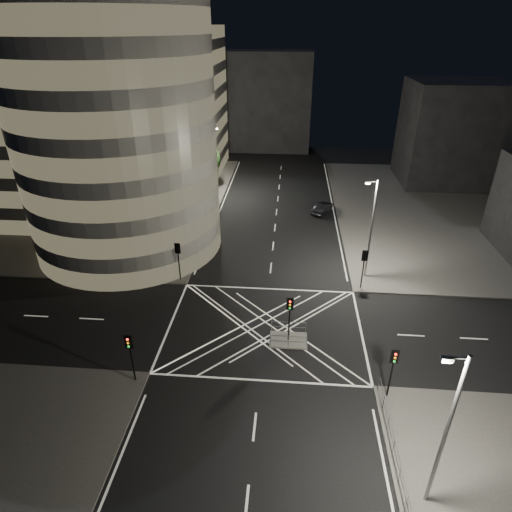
# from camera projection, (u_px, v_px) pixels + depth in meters

# --- Properties ---
(ground) EXTENTS (120.00, 120.00, 0.00)m
(ground) POSITION_uv_depth(u_px,v_px,m) (265.00, 328.00, 35.82)
(ground) COLOR black
(ground) RESTS_ON ground
(sidewalk_far_left) EXTENTS (42.00, 42.00, 0.15)m
(sidewalk_far_left) POSITION_uv_depth(u_px,v_px,m) (76.00, 200.00, 61.47)
(sidewalk_far_left) COLOR #4D4A48
(sidewalk_far_left) RESTS_ON ground
(sidewalk_far_right) EXTENTS (42.00, 42.00, 0.15)m
(sidewalk_far_right) POSITION_uv_depth(u_px,v_px,m) (493.00, 213.00, 57.30)
(sidewalk_far_right) COLOR #4D4A48
(sidewalk_far_right) RESTS_ON ground
(central_island) EXTENTS (3.00, 2.00, 0.15)m
(central_island) POSITION_uv_depth(u_px,v_px,m) (288.00, 340.00, 34.33)
(central_island) COLOR slate
(central_island) RESTS_ON ground
(office_tower_curved) EXTENTS (30.00, 29.00, 27.20)m
(office_tower_curved) POSITION_uv_depth(u_px,v_px,m) (91.00, 123.00, 47.61)
(office_tower_curved) COLOR gray
(office_tower_curved) RESTS_ON sidewalk_far_left
(office_block_rear) EXTENTS (24.00, 16.00, 22.00)m
(office_block_rear) POSITION_uv_depth(u_px,v_px,m) (146.00, 103.00, 68.75)
(office_block_rear) COLOR gray
(office_block_rear) RESTS_ON sidewalk_far_left
(building_right_far) EXTENTS (14.00, 12.00, 15.00)m
(building_right_far) POSITION_uv_depth(u_px,v_px,m) (452.00, 133.00, 65.24)
(building_right_far) COLOR black
(building_right_far) RESTS_ON sidewalk_far_right
(building_far_end) EXTENTS (18.00, 8.00, 18.00)m
(building_far_end) POSITION_uv_depth(u_px,v_px,m) (264.00, 102.00, 82.48)
(building_far_end) COLOR black
(building_far_end) RESTS_ON ground
(tree_a) EXTENTS (3.93, 3.93, 7.06)m
(tree_a) POSITION_uv_depth(u_px,v_px,m) (165.00, 225.00, 42.08)
(tree_a) COLOR black
(tree_a) RESTS_ON sidewalk_far_left
(tree_b) EXTENTS (4.59, 4.59, 7.40)m
(tree_b) POSITION_uv_depth(u_px,v_px,m) (179.00, 203.00, 47.33)
(tree_b) COLOR black
(tree_b) RESTS_ON sidewalk_far_left
(tree_c) EXTENTS (4.54, 4.54, 6.98)m
(tree_c) POSITION_uv_depth(u_px,v_px,m) (191.00, 188.00, 52.77)
(tree_c) COLOR black
(tree_c) RESTS_ON sidewalk_far_left
(tree_d) EXTENTS (4.86, 4.86, 7.39)m
(tree_d) POSITION_uv_depth(u_px,v_px,m) (201.00, 171.00, 57.90)
(tree_d) COLOR black
(tree_d) RESTS_ON sidewalk_far_left
(tree_e) EXTENTS (3.61, 3.61, 6.61)m
(tree_e) POSITION_uv_depth(u_px,v_px,m) (209.00, 160.00, 63.18)
(tree_e) COLOR black
(tree_e) RESTS_ON sidewalk_far_left
(traffic_signal_fl) EXTENTS (0.55, 0.22, 4.00)m
(traffic_signal_fl) POSITION_uv_depth(u_px,v_px,m) (178.00, 255.00, 41.00)
(traffic_signal_fl) COLOR black
(traffic_signal_fl) RESTS_ON sidewalk_far_left
(traffic_signal_nl) EXTENTS (0.55, 0.22, 4.00)m
(traffic_signal_nl) POSITION_uv_depth(u_px,v_px,m) (130.00, 350.00, 29.11)
(traffic_signal_nl) COLOR black
(traffic_signal_nl) RESTS_ON sidewalk_near_left
(traffic_signal_fr) EXTENTS (0.55, 0.22, 4.00)m
(traffic_signal_fr) POSITION_uv_depth(u_px,v_px,m) (364.00, 262.00, 39.73)
(traffic_signal_fr) COLOR black
(traffic_signal_fr) RESTS_ON sidewalk_far_right
(traffic_signal_nr) EXTENTS (0.55, 0.22, 4.00)m
(traffic_signal_nr) POSITION_uv_depth(u_px,v_px,m) (393.00, 365.00, 27.85)
(traffic_signal_nr) COLOR black
(traffic_signal_nr) RESTS_ON sidewalk_near_right
(traffic_signal_island) EXTENTS (0.55, 0.22, 4.00)m
(traffic_signal_island) POSITION_uv_depth(u_px,v_px,m) (290.00, 311.00, 32.97)
(traffic_signal_island) COLOR black
(traffic_signal_island) RESTS_ON central_island
(street_lamp_left_near) EXTENTS (1.25, 0.25, 10.00)m
(street_lamp_left_near) POSITION_uv_depth(u_px,v_px,m) (182.00, 208.00, 44.33)
(street_lamp_left_near) COLOR slate
(street_lamp_left_near) RESTS_ON sidewalk_far_left
(street_lamp_left_far) EXTENTS (1.25, 0.25, 10.00)m
(street_lamp_left_far) POSITION_uv_depth(u_px,v_px,m) (212.00, 160.00, 60.06)
(street_lamp_left_far) COLOR slate
(street_lamp_left_far) RESTS_ON sidewalk_far_left
(street_lamp_right_far) EXTENTS (1.25, 0.25, 10.00)m
(street_lamp_right_far) POSITION_uv_depth(u_px,v_px,m) (371.00, 227.00, 40.35)
(street_lamp_right_far) COLOR slate
(street_lamp_right_far) RESTS_ON sidewalk_far_right
(street_lamp_right_near) EXTENTS (1.25, 0.25, 10.00)m
(street_lamp_right_near) POSITION_uv_depth(u_px,v_px,m) (445.00, 430.00, 20.25)
(street_lamp_right_near) COLOR slate
(street_lamp_right_near) RESTS_ON sidewalk_near_right
(railing_near_right) EXTENTS (0.06, 11.70, 1.10)m
(railing_near_right) POSITION_uv_depth(u_px,v_px,m) (397.00, 459.00, 24.27)
(railing_near_right) COLOR slate
(railing_near_right) RESTS_ON sidewalk_near_right
(railing_island_south) EXTENTS (2.80, 0.06, 1.10)m
(railing_island_south) POSITION_uv_depth(u_px,v_px,m) (288.00, 341.00, 33.25)
(railing_island_south) COLOR slate
(railing_island_south) RESTS_ON central_island
(railing_island_north) EXTENTS (2.80, 0.06, 1.10)m
(railing_island_north) POSITION_uv_depth(u_px,v_px,m) (289.00, 327.00, 34.82)
(railing_island_north) COLOR slate
(railing_island_north) RESTS_ON central_island
(sedan) EXTENTS (3.12, 4.51, 1.41)m
(sedan) POSITION_uv_depth(u_px,v_px,m) (322.00, 208.00, 57.15)
(sedan) COLOR black
(sedan) RESTS_ON ground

